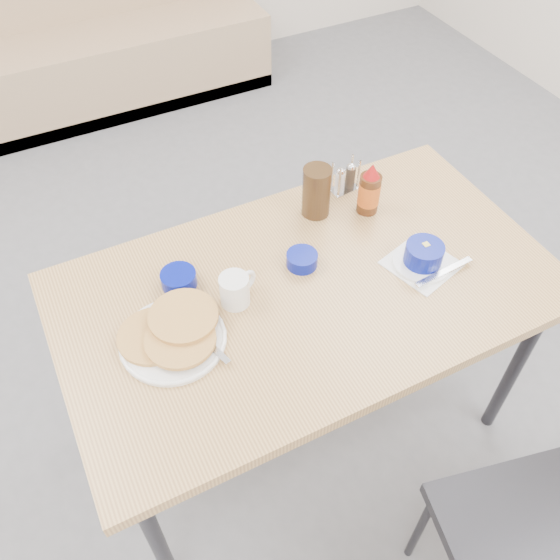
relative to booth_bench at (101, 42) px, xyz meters
name	(u,v)px	position (x,y,z in m)	size (l,w,h in m)	color
ground	(335,476)	(0.00, -2.78, -0.35)	(6.00, 6.00, 0.00)	slate
booth_bench	(101,42)	(0.00, 0.00, 0.00)	(1.90, 0.56, 1.22)	tan
dining_table	(308,300)	(0.00, -2.53, 0.35)	(1.40, 0.80, 0.76)	tan
pancake_plate	(173,335)	(-0.40, -2.54, 0.43)	(0.28, 0.28, 0.05)	white
coffee_mug	(236,289)	(-0.20, -2.49, 0.46)	(0.12, 0.08, 0.09)	white
grits_setting	(423,257)	(0.33, -2.61, 0.44)	(0.24, 0.22, 0.08)	white
creamer_bowl	(179,279)	(-0.32, -2.37, 0.43)	(0.10, 0.10, 0.04)	#05107F
butter_bowl	(302,260)	(0.02, -2.45, 0.43)	(0.09, 0.09, 0.04)	#05107F
amber_tumbler	(316,192)	(0.17, -2.27, 0.49)	(0.09, 0.09, 0.17)	#372311
condiment_caddy	(345,180)	(0.30, -2.21, 0.45)	(0.10, 0.06, 0.11)	silver
syrup_bottle	(369,191)	(0.32, -2.33, 0.49)	(0.07, 0.07, 0.18)	#47230F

